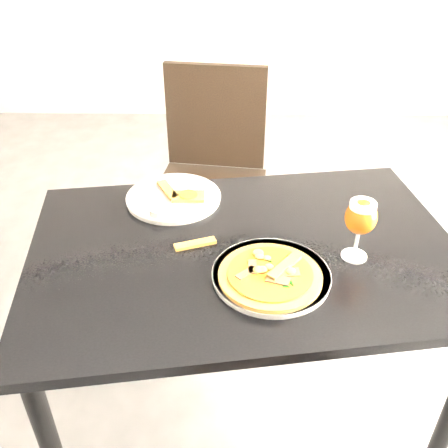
{
  "coord_description": "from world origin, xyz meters",
  "views": [
    {
      "loc": [
        -0.21,
        -1.0,
        1.59
      ],
      "look_at": [
        -0.23,
        0.12,
        0.83
      ],
      "focal_mm": 40.0,
      "sensor_mm": 36.0,
      "label": 1
    }
  ],
  "objects_px": {
    "pizza": "(270,274)",
    "chair_far": "(211,175)",
    "beer_glass": "(361,218)",
    "dining_table": "(244,271)"
  },
  "relations": [
    {
      "from": "dining_table",
      "to": "chair_far",
      "type": "bearing_deg",
      "value": 90.53
    },
    {
      "from": "chair_far",
      "to": "pizza",
      "type": "xyz_separation_m",
      "value": [
        0.19,
        -0.94,
        0.23
      ]
    },
    {
      "from": "dining_table",
      "to": "beer_glass",
      "type": "distance_m",
      "value": 0.37
    },
    {
      "from": "pizza",
      "to": "chair_far",
      "type": "bearing_deg",
      "value": 101.23
    },
    {
      "from": "pizza",
      "to": "dining_table",
      "type": "bearing_deg",
      "value": 112.08
    },
    {
      "from": "pizza",
      "to": "beer_glass",
      "type": "xyz_separation_m",
      "value": [
        0.24,
        0.11,
        0.1
      ]
    },
    {
      "from": "chair_far",
      "to": "pizza",
      "type": "height_order",
      "value": "chair_far"
    },
    {
      "from": "dining_table",
      "to": "pizza",
      "type": "relative_size",
      "value": 4.94
    },
    {
      "from": "chair_far",
      "to": "beer_glass",
      "type": "distance_m",
      "value": 0.99
    },
    {
      "from": "dining_table",
      "to": "beer_glass",
      "type": "relative_size",
      "value": 7.35
    }
  ]
}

